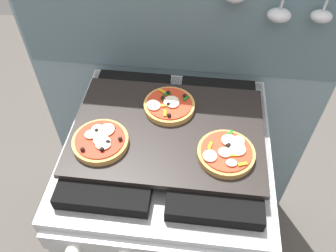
% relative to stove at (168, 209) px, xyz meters
% --- Properties ---
extents(kitchen_backsplash, '(1.10, 0.09, 1.55)m').
position_rel_stove_xyz_m(kitchen_backsplash, '(0.00, 0.34, 0.34)').
color(kitchen_backsplash, '#7A939E').
rests_on(kitchen_backsplash, ground_plane).
extents(stove, '(0.60, 0.64, 0.90)m').
position_rel_stove_xyz_m(stove, '(0.00, 0.00, 0.00)').
color(stove, '#B7BABF').
rests_on(stove, ground_plane).
extents(baking_tray, '(0.54, 0.38, 0.02)m').
position_rel_stove_xyz_m(baking_tray, '(0.00, 0.00, 0.46)').
color(baking_tray, black).
rests_on(baking_tray, stove).
extents(pizza_left, '(0.15, 0.15, 0.03)m').
position_rel_stove_xyz_m(pizza_left, '(-0.17, -0.07, 0.48)').
color(pizza_left, tan).
rests_on(pizza_left, baking_tray).
extents(pizza_right, '(0.15, 0.15, 0.03)m').
position_rel_stove_xyz_m(pizza_right, '(0.16, -0.07, 0.48)').
color(pizza_right, '#C18947').
rests_on(pizza_right, baking_tray).
extents(pizza_center, '(0.15, 0.15, 0.03)m').
position_rel_stove_xyz_m(pizza_center, '(-0.01, 0.08, 0.48)').
color(pizza_center, tan).
rests_on(pizza_center, baking_tray).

